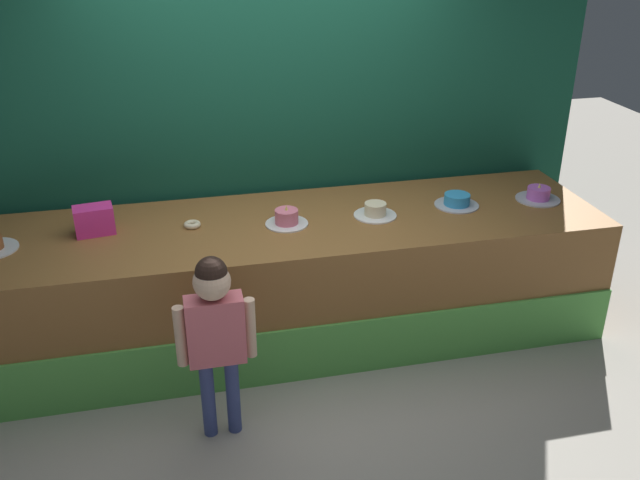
# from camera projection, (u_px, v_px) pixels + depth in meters

# --- Properties ---
(ground_plane) EXTENTS (12.00, 12.00, 0.00)m
(ground_plane) POSITION_uv_depth(u_px,v_px,m) (304.00, 378.00, 4.35)
(ground_plane) COLOR gray
(stage_platform) EXTENTS (4.18, 1.10, 0.84)m
(stage_platform) POSITION_uv_depth(u_px,v_px,m) (287.00, 280.00, 4.64)
(stage_platform) COLOR brown
(stage_platform) RESTS_ON ground_plane
(curtain_backdrop) EXTENTS (4.64, 0.08, 2.60)m
(curtain_backdrop) POSITION_uv_depth(u_px,v_px,m) (268.00, 126.00, 4.82)
(curtain_backdrop) COLOR #144C38
(curtain_backdrop) RESTS_ON ground_plane
(child_figure) EXTENTS (0.43, 0.20, 1.10)m
(child_figure) POSITION_uv_depth(u_px,v_px,m) (215.00, 324.00, 3.60)
(child_figure) COLOR #3F4C8C
(child_figure) RESTS_ON ground_plane
(pink_box) EXTENTS (0.25, 0.18, 0.18)m
(pink_box) POSITION_uv_depth(u_px,v_px,m) (94.00, 220.00, 4.27)
(pink_box) COLOR #EF339B
(pink_box) RESTS_ON stage_platform
(donut) EXTENTS (0.11, 0.11, 0.03)m
(donut) POSITION_uv_depth(u_px,v_px,m) (192.00, 225.00, 4.38)
(donut) COLOR beige
(donut) RESTS_ON stage_platform
(cake_left) EXTENTS (0.28, 0.28, 0.13)m
(cake_left) POSITION_uv_depth(u_px,v_px,m) (287.00, 218.00, 4.41)
(cake_left) COLOR white
(cake_left) RESTS_ON stage_platform
(cake_center) EXTENTS (0.28, 0.28, 0.09)m
(cake_center) POSITION_uv_depth(u_px,v_px,m) (375.00, 211.00, 4.53)
(cake_center) COLOR white
(cake_center) RESTS_ON stage_platform
(cake_right) EXTENTS (0.30, 0.30, 0.08)m
(cake_right) POSITION_uv_depth(u_px,v_px,m) (457.00, 201.00, 4.69)
(cake_right) COLOR silver
(cake_right) RESTS_ON stage_platform
(cake_far_right) EXTENTS (0.30, 0.30, 0.12)m
(cake_far_right) POSITION_uv_depth(u_px,v_px,m) (538.00, 195.00, 4.79)
(cake_far_right) COLOR silver
(cake_far_right) RESTS_ON stage_platform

